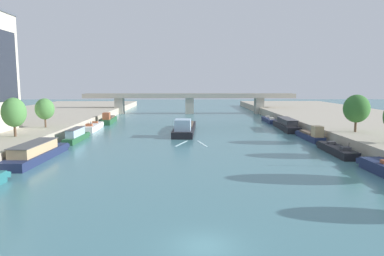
% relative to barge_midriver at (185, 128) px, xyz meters
% --- Properties ---
extents(ground_plane, '(400.00, 400.00, 0.00)m').
position_rel_barge_midriver_xyz_m(ground_plane, '(1.46, -52.33, -1.03)').
color(ground_plane, teal).
extents(quay_left, '(36.00, 170.00, 2.09)m').
position_rel_barge_midriver_xyz_m(quay_left, '(-40.31, 2.67, 0.02)').
color(quay_left, '#B2A893').
rests_on(quay_left, ground).
extents(quay_right, '(36.00, 170.00, 2.09)m').
position_rel_barge_midriver_xyz_m(quay_right, '(43.23, 2.67, 0.02)').
color(quay_right, '#B2A893').
rests_on(quay_right, ground).
extents(barge_midriver, '(5.23, 21.23, 3.47)m').
position_rel_barge_midriver_xyz_m(barge_midriver, '(0.00, 0.00, 0.00)').
color(barge_midriver, black).
rests_on(barge_midriver, ground).
extents(wake_behind_barge, '(5.59, 6.06, 0.03)m').
position_rel_barge_midriver_xyz_m(wake_behind_barge, '(1.28, -13.46, -1.02)').
color(wake_behind_barge, silver).
rests_on(wake_behind_barge, ground).
extents(moored_boat_left_lone, '(3.78, 15.73, 2.52)m').
position_rel_barge_midriver_xyz_m(moored_boat_left_lone, '(-20.28, -26.22, 0.02)').
color(moored_boat_left_lone, '#1E284C').
rests_on(moored_boat_left_lone, ground).
extents(moored_boat_left_gap_after, '(2.00, 10.95, 2.39)m').
position_rel_barge_midriver_xyz_m(moored_boat_left_gap_after, '(-19.71, -10.37, -0.04)').
color(moored_boat_left_gap_after, '#235633').
rests_on(moored_boat_left_gap_after, ground).
extents(moored_boat_left_end, '(2.84, 12.45, 2.41)m').
position_rel_barge_midriver_xyz_m(moored_boat_left_end, '(-20.66, 4.75, -0.35)').
color(moored_boat_left_end, silver).
rests_on(moored_boat_left_end, ground).
extents(moored_boat_left_midway, '(2.69, 12.13, 3.05)m').
position_rel_barge_midriver_xyz_m(moored_boat_left_midway, '(-19.90, 18.01, -0.07)').
color(moored_boat_left_midway, '#235633').
rests_on(moored_boat_left_midway, ground).
extents(moored_boat_right_second, '(2.48, 11.32, 2.23)m').
position_rel_barge_midriver_xyz_m(moored_boat_right_second, '(22.87, -22.51, -0.44)').
color(moored_boat_right_second, black).
rests_on(moored_boat_right_second, ground).
extents(moored_boat_right_downstream, '(2.25, 10.96, 2.97)m').
position_rel_barge_midriver_xyz_m(moored_boat_right_downstream, '(23.48, -9.84, -0.16)').
color(moored_boat_right_downstream, '#1E284C').
rests_on(moored_boat_right_downstream, ground).
extents(moored_boat_right_near, '(3.45, 16.02, 2.61)m').
position_rel_barge_midriver_xyz_m(moored_boat_right_near, '(22.98, 4.67, 0.07)').
color(moored_boat_right_near, black).
rests_on(moored_boat_right_near, ground).
extents(moored_boat_right_midway, '(2.47, 12.08, 2.14)m').
position_rel_barge_midriver_xyz_m(moored_boat_right_midway, '(22.71, 20.07, -0.48)').
color(moored_boat_right_midway, '#1E284C').
rests_on(moored_boat_right_midway, ground).
extents(tree_left_third, '(3.74, 3.74, 6.15)m').
position_rel_barge_midriver_xyz_m(tree_left_third, '(-26.83, -18.38, 4.89)').
color(tree_left_third, brown).
rests_on(tree_left_third, quay_left).
extents(tree_left_end_of_row, '(3.54, 3.54, 5.53)m').
position_rel_barge_midriver_xyz_m(tree_left_end_of_row, '(-26.55, -6.93, 4.58)').
color(tree_left_end_of_row, brown).
rests_on(tree_left_end_of_row, quay_left).
extents(tree_right_midway, '(4.38, 4.38, 6.46)m').
position_rel_barge_midriver_xyz_m(tree_right_midway, '(29.59, -14.20, 5.11)').
color(tree_right_midway, brown).
rests_on(tree_right_midway, quay_right).
extents(bridge_far, '(71.54, 4.40, 6.85)m').
position_rel_barge_midriver_xyz_m(bridge_far, '(1.46, 45.85, 3.46)').
color(bridge_far, '#ADA899').
rests_on(bridge_far, ground).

